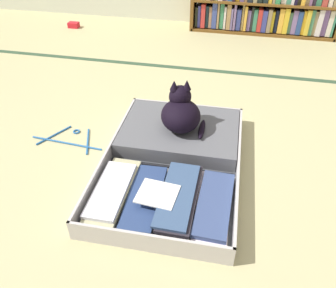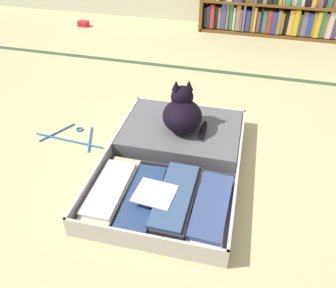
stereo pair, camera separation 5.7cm
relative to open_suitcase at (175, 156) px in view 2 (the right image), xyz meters
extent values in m
plane|color=tan|center=(-0.10, -0.19, -0.04)|extent=(10.00, 10.00, 0.00)
cube|color=#304A33|center=(-0.10, 1.12, -0.04)|extent=(4.80, 0.05, 0.00)
cube|color=brown|center=(0.43, 2.06, -0.03)|extent=(1.31, 0.25, 0.02)
cube|color=brown|center=(0.43, 2.06, 0.24)|extent=(1.28, 0.25, 0.02)
cube|color=black|center=(-0.18, 2.07, 0.08)|extent=(0.02, 0.21, 0.18)
cube|color=#3C4297|center=(-0.16, 2.07, 0.09)|extent=(0.02, 0.21, 0.19)
cube|color=red|center=(-0.12, 2.06, 0.10)|extent=(0.04, 0.21, 0.21)
cube|color=#162830|center=(-0.08, 2.07, 0.09)|extent=(0.03, 0.21, 0.20)
cube|color=#9D7152|center=(-0.05, 2.07, 0.09)|extent=(0.03, 0.21, 0.19)
cube|color=#3C4B8E|center=(-0.01, 2.07, 0.11)|extent=(0.04, 0.21, 0.23)
cube|color=#A28156|center=(0.02, 2.07, 0.11)|extent=(0.02, 0.21, 0.23)
cube|color=#367D53|center=(0.05, 2.07, 0.10)|extent=(0.03, 0.21, 0.23)
cube|color=silver|center=(0.08, 2.07, 0.09)|extent=(0.02, 0.21, 0.20)
cube|color=#A17D4C|center=(0.12, 2.06, 0.11)|extent=(0.04, 0.21, 0.23)
cube|color=slate|center=(0.15, 2.06, 0.09)|extent=(0.02, 0.21, 0.19)
cube|color=slate|center=(0.17, 2.06, 0.11)|extent=(0.02, 0.21, 0.23)
cube|color=navy|center=(0.21, 2.06, 0.08)|extent=(0.04, 0.21, 0.19)
cube|color=#9A804D|center=(0.25, 2.07, 0.11)|extent=(0.02, 0.21, 0.24)
cube|color=gold|center=(0.27, 2.06, 0.10)|extent=(0.02, 0.21, 0.22)
cube|color=slate|center=(0.31, 2.07, 0.08)|extent=(0.03, 0.21, 0.18)
cube|color=black|center=(0.33, 2.07, 0.10)|extent=(0.02, 0.21, 0.21)
cube|color=#37805F|center=(0.36, 2.07, 0.09)|extent=(0.04, 0.21, 0.20)
cube|color=red|center=(0.40, 2.06, 0.09)|extent=(0.04, 0.21, 0.20)
cube|color=#353C86|center=(0.44, 2.06, 0.09)|extent=(0.04, 0.21, 0.19)
cube|color=#8C7955|center=(0.49, 2.06, 0.09)|extent=(0.03, 0.21, 0.21)
cube|color=gold|center=(0.52, 2.07, 0.08)|extent=(0.02, 0.21, 0.18)
cube|color=black|center=(0.55, 2.07, 0.09)|extent=(0.03, 0.21, 0.20)
cube|color=gold|center=(0.59, 2.06, 0.10)|extent=(0.04, 0.21, 0.22)
cube|color=gold|center=(0.63, 2.06, 0.10)|extent=(0.04, 0.21, 0.22)
cube|color=#4A7456|center=(0.67, 2.07, 0.08)|extent=(0.03, 0.21, 0.19)
cube|color=slate|center=(0.71, 2.06, 0.09)|extent=(0.04, 0.21, 0.21)
cube|color=navy|center=(0.75, 2.06, 0.09)|extent=(0.04, 0.21, 0.20)
cube|color=gold|center=(0.79, 2.07, 0.10)|extent=(0.02, 0.21, 0.21)
cube|color=gold|center=(0.82, 2.05, 0.10)|extent=(0.04, 0.21, 0.22)
cube|color=#42815F|center=(0.86, 2.06, 0.10)|extent=(0.03, 0.21, 0.22)
cube|color=#9B875B|center=(0.89, 2.07, 0.10)|extent=(0.03, 0.21, 0.21)
cube|color=silver|center=(0.92, 2.06, 0.11)|extent=(0.04, 0.21, 0.23)
cube|color=#755697|center=(0.97, 2.07, 0.10)|extent=(0.04, 0.21, 0.23)
cube|color=#BBB5B3|center=(0.00, -0.31, -0.04)|extent=(0.67, 0.51, 0.01)
cube|color=#BBB5B3|center=(0.01, -0.55, 0.01)|extent=(0.66, 0.03, 0.10)
cube|color=#BBB5B3|center=(-0.32, -0.32, 0.01)|extent=(0.02, 0.49, 0.10)
cube|color=#BBB5B3|center=(0.33, -0.30, 0.01)|extent=(0.02, 0.49, 0.10)
cube|color=#52555A|center=(0.00, -0.31, -0.03)|extent=(0.64, 0.48, 0.01)
cube|color=#BBB5B3|center=(-0.01, 0.18, -0.04)|extent=(0.67, 0.51, 0.01)
cube|color=#BBB5B3|center=(-0.01, 0.42, 0.01)|extent=(0.66, 0.03, 0.10)
cube|color=#BBB5B3|center=(-0.33, 0.18, 0.01)|extent=(0.02, 0.49, 0.10)
cube|color=#BBB5B3|center=(0.32, 0.19, 0.01)|extent=(0.02, 0.49, 0.10)
cube|color=#52555A|center=(-0.01, 0.18, -0.03)|extent=(0.64, 0.48, 0.01)
cylinder|color=black|center=(0.00, -0.06, -0.03)|extent=(0.64, 0.03, 0.02)
cube|color=navy|center=(-0.23, -0.31, -0.02)|extent=(0.15, 0.39, 0.01)
cube|color=tan|center=(-0.22, -0.31, 0.00)|extent=(0.14, 0.43, 0.02)
cube|color=silver|center=(-0.23, -0.32, 0.02)|extent=(0.15, 0.36, 0.02)
cube|color=#364D7B|center=(-0.07, -0.32, -0.02)|extent=(0.14, 0.38, 0.01)
cube|color=navy|center=(-0.07, -0.31, 0.00)|extent=(0.16, 0.41, 0.02)
cube|color=black|center=(0.08, -0.31, -0.01)|extent=(0.16, 0.42, 0.02)
cube|color=tan|center=(0.08, -0.31, 0.01)|extent=(0.15, 0.37, 0.02)
cube|color=#29252C|center=(0.09, -0.30, 0.03)|extent=(0.14, 0.42, 0.02)
cube|color=#364D71|center=(0.07, -0.30, 0.04)|extent=(0.14, 0.40, 0.01)
cube|color=slate|center=(0.23, -0.31, -0.02)|extent=(0.17, 0.42, 0.01)
cube|color=silver|center=(0.23, -0.30, 0.00)|extent=(0.15, 0.43, 0.01)
cube|color=#364773|center=(0.23, -0.30, 0.02)|extent=(0.15, 0.39, 0.02)
cube|color=white|center=(-0.01, -0.33, 0.05)|extent=(0.18, 0.17, 0.01)
cube|color=#57585D|center=(-0.01, 0.18, 0.01)|extent=(0.63, 0.47, 0.09)
cylinder|color=black|center=(-0.19, 0.41, 0.01)|extent=(0.02, 0.02, 0.09)
cylinder|color=black|center=(0.17, 0.42, 0.01)|extent=(0.02, 0.02, 0.09)
cube|color=green|center=(0.00, -0.54, -0.01)|extent=(0.03, 0.00, 0.03)
cube|color=red|center=(-0.07, -0.54, 0.00)|extent=(0.04, 0.00, 0.02)
ellipsoid|color=black|center=(0.00, 0.17, 0.14)|extent=(0.26, 0.28, 0.16)
ellipsoid|color=black|center=(-0.02, 0.23, 0.10)|extent=(0.16, 0.12, 0.09)
sphere|color=black|center=(-0.02, 0.22, 0.22)|extent=(0.12, 0.12, 0.12)
cone|color=black|center=(0.02, 0.22, 0.29)|extent=(0.04, 0.04, 0.05)
cone|color=black|center=(-0.05, 0.20, 0.29)|extent=(0.04, 0.04, 0.05)
sphere|color=gold|center=(-0.01, 0.27, 0.23)|extent=(0.02, 0.02, 0.02)
sphere|color=gold|center=(-0.05, 0.26, 0.23)|extent=(0.02, 0.02, 0.02)
ellipsoid|color=black|center=(0.11, 0.16, 0.08)|extent=(0.04, 0.18, 0.03)
cylinder|color=#235D9F|center=(-0.61, 0.03, -0.04)|extent=(0.42, 0.04, 0.01)
cylinder|color=#235D9F|center=(-0.72, 0.08, -0.04)|extent=(0.12, 0.21, 0.01)
cylinder|color=#235D9F|center=(-0.51, 0.07, -0.04)|extent=(0.09, 0.22, 0.01)
torus|color=#235D9F|center=(-0.61, 0.14, -0.04)|extent=(0.04, 0.04, 0.01)
cube|color=red|center=(-1.37, 1.80, -0.02)|extent=(0.10, 0.07, 0.05)
camera|label=1|loc=(0.26, -1.34, 1.12)|focal=37.08mm
camera|label=2|loc=(0.31, -1.33, 1.12)|focal=37.08mm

